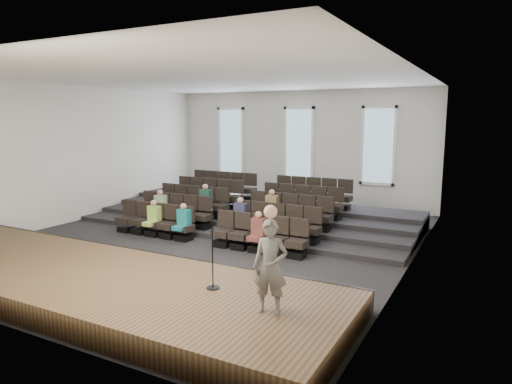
# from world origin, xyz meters

# --- Properties ---
(ground) EXTENTS (14.00, 14.00, 0.00)m
(ground) POSITION_xyz_m (0.00, 0.00, 0.00)
(ground) COLOR black
(ground) RESTS_ON ground
(ceiling) EXTENTS (12.00, 14.00, 0.02)m
(ceiling) POSITION_xyz_m (0.00, 0.00, 5.01)
(ceiling) COLOR white
(ceiling) RESTS_ON ground
(wall_back) EXTENTS (12.00, 0.04, 5.00)m
(wall_back) POSITION_xyz_m (0.00, 7.02, 2.50)
(wall_back) COLOR silver
(wall_back) RESTS_ON ground
(wall_left) EXTENTS (0.04, 14.00, 5.00)m
(wall_left) POSITION_xyz_m (-6.02, 0.00, 2.50)
(wall_left) COLOR silver
(wall_left) RESTS_ON ground
(wall_right) EXTENTS (0.04, 14.00, 5.00)m
(wall_right) POSITION_xyz_m (6.02, 0.00, 2.50)
(wall_right) COLOR silver
(wall_right) RESTS_ON ground
(stage) EXTENTS (11.80, 3.60, 0.50)m
(stage) POSITION_xyz_m (0.00, -5.10, 0.25)
(stage) COLOR #503B22
(stage) RESTS_ON ground
(stage_lip) EXTENTS (11.80, 0.06, 0.52)m
(stage_lip) POSITION_xyz_m (0.00, -3.33, 0.25)
(stage_lip) COLOR black
(stage_lip) RESTS_ON ground
(risers) EXTENTS (11.80, 4.80, 0.60)m
(risers) POSITION_xyz_m (0.00, 3.17, 0.20)
(risers) COLOR black
(risers) RESTS_ON ground
(seating_rows) EXTENTS (6.80, 4.70, 1.67)m
(seating_rows) POSITION_xyz_m (-0.00, 1.54, 0.68)
(seating_rows) COLOR black
(seating_rows) RESTS_ON ground
(windows) EXTENTS (8.44, 0.10, 3.24)m
(windows) POSITION_xyz_m (0.00, 6.95, 2.70)
(windows) COLOR white
(windows) RESTS_ON wall_back
(audience) EXTENTS (4.85, 2.64, 1.10)m
(audience) POSITION_xyz_m (-0.36, 0.30, 0.81)
(audience) COLOR #9ED153
(audience) RESTS_ON seating_rows
(speaker) EXTENTS (0.67, 0.52, 1.63)m
(speaker) POSITION_xyz_m (4.55, -5.16, 1.32)
(speaker) COLOR #545250
(speaker) RESTS_ON stage
(mic_stand) EXTENTS (0.27, 0.27, 1.59)m
(mic_stand) POSITION_xyz_m (3.06, -4.68, 0.97)
(mic_stand) COLOR black
(mic_stand) RESTS_ON stage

